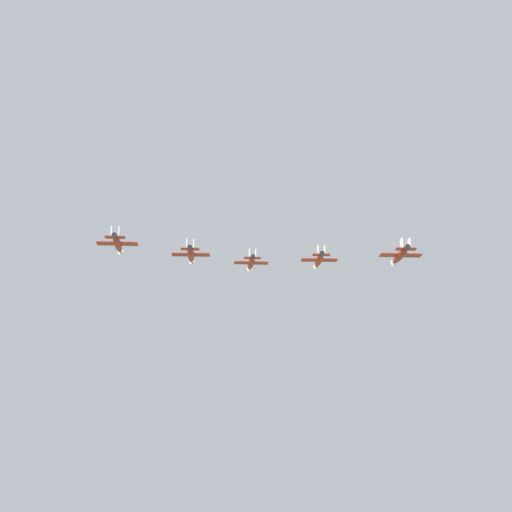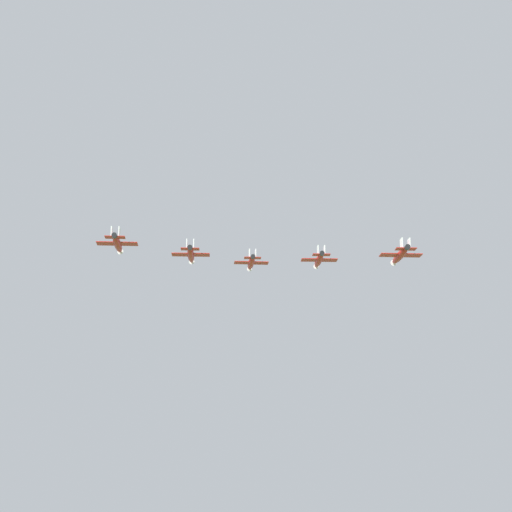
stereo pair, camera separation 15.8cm
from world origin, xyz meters
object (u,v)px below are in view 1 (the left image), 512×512
Objects in this scene: jet_right_wingman at (319,260)px; jet_left_outer at (118,244)px; jet_right_outer at (400,255)px; jet_left_wingman at (191,255)px; jet_lead at (251,263)px.

jet_right_wingman reaches higher than jet_left_outer.
jet_left_wingman is at bearing 68.39° from jet_right_outer.
jet_left_outer reaches higher than jet_right_outer.
jet_left_wingman is 1.05× the size of jet_right_wingman.
jet_left_outer is at bearing 138.60° from jet_lead.
jet_right_wingman is 0.94× the size of jet_right_outer.
jet_lead is at bearing 41.47° from jet_right_wingman.
jet_left_wingman is 1.02× the size of jet_left_outer.
jet_lead is 1.05× the size of jet_right_wingman.
jet_right_wingman reaches higher than jet_right_outer.
jet_right_wingman is (-24.97, 21.10, -0.88)m from jet_left_wingman.
jet_lead is 25.56m from jet_right_wingman.
jet_left_wingman is at bearing 91.10° from jet_right_wingman.
jet_left_wingman is (24.89, 4.14, -3.14)m from jet_lead.
jet_right_outer is at bearing -110.55° from jet_left_wingman.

